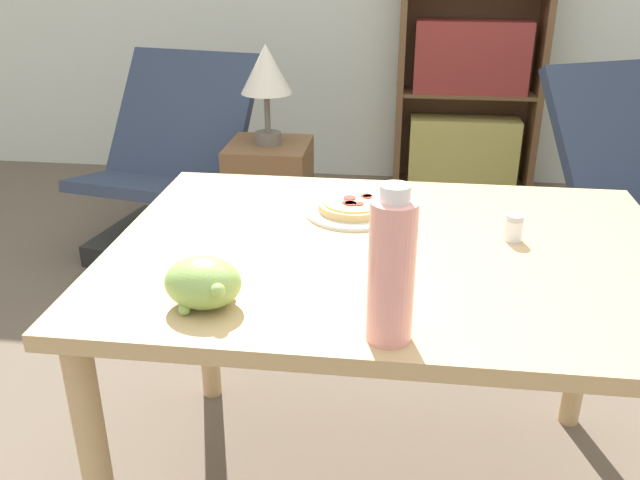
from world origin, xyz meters
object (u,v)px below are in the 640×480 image
(pizza_on_plate, at_px, (353,208))
(side_table, at_px, (270,207))
(drink_bottle, at_px, (389,270))
(table_lamp, at_px, (266,74))
(lounge_chair_far, at_px, (638,216))
(salt_shaker, at_px, (514,228))
(bookshelf, at_px, (471,53))
(grape_bunch, at_px, (203,283))
(lounge_chair_near, at_px, (171,191))

(pizza_on_plate, xyz_separation_m, side_table, (-0.45, 1.15, -0.47))
(drink_bottle, distance_m, table_lamp, 1.80)
(pizza_on_plate, bearing_deg, drink_bottle, -79.63)
(drink_bottle, xyz_separation_m, lounge_chair_far, (1.02, 1.81, -0.58))
(drink_bottle, bearing_deg, side_table, 107.82)
(lounge_chair_far, xyz_separation_m, side_table, (-1.57, -0.09, 0.00))
(salt_shaker, xyz_separation_m, side_table, (-0.82, 1.27, -0.48))
(pizza_on_plate, relative_size, drink_bottle, 0.85)
(drink_bottle, height_order, salt_shaker, drink_bottle)
(drink_bottle, distance_m, lounge_chair_far, 2.15)
(lounge_chair_far, xyz_separation_m, bookshelf, (-0.65, 1.10, 0.50))
(bookshelf, relative_size, table_lamp, 4.06)
(grape_bunch, relative_size, side_table, 0.25)
(side_table, bearing_deg, grape_bunch, -82.72)
(grape_bunch, bearing_deg, table_lamp, 97.28)
(salt_shaker, height_order, lounge_chair_far, lounge_chair_far)
(drink_bottle, height_order, lounge_chair_near, drink_bottle)
(lounge_chair_near, bearing_deg, bookshelf, 47.60)
(salt_shaker, height_order, table_lamp, table_lamp)
(grape_bunch, xyz_separation_m, lounge_chair_near, (-0.71, 1.79, -0.50))
(salt_shaker, xyz_separation_m, lounge_chair_far, (0.75, 1.36, -0.48))
(lounge_chair_near, bearing_deg, side_table, -5.06)
(lounge_chair_near, height_order, lounge_chair_far, same)
(drink_bottle, bearing_deg, lounge_chair_far, 60.62)
(pizza_on_plate, bearing_deg, lounge_chair_far, 47.99)
(pizza_on_plate, bearing_deg, grape_bunch, -115.63)
(lounge_chair_far, height_order, table_lamp, table_lamp)
(grape_bunch, xyz_separation_m, side_table, (-0.21, 1.65, -0.50))
(grape_bunch, bearing_deg, pizza_on_plate, 64.37)
(bookshelf, bearing_deg, salt_shaker, -92.17)
(lounge_chair_near, bearing_deg, grape_bunch, -57.56)
(side_table, bearing_deg, pizza_on_plate, -68.72)
(drink_bottle, bearing_deg, table_lamp, 107.82)
(pizza_on_plate, relative_size, lounge_chair_near, 0.27)
(grape_bunch, bearing_deg, lounge_chair_far, 52.01)
(drink_bottle, height_order, side_table, drink_bottle)
(salt_shaker, distance_m, side_table, 1.58)
(salt_shaker, bearing_deg, lounge_chair_far, 61.19)
(lounge_chair_far, bearing_deg, lounge_chair_near, 153.81)
(bookshelf, relative_size, side_table, 2.89)
(bookshelf, distance_m, table_lamp, 1.51)
(salt_shaker, distance_m, table_lamp, 1.51)
(salt_shaker, relative_size, table_lamp, 0.15)
(lounge_chair_far, bearing_deg, salt_shaker, -143.65)
(bookshelf, bearing_deg, lounge_chair_near, -143.26)
(side_table, distance_m, table_lamp, 0.58)
(lounge_chair_near, distance_m, table_lamp, 0.78)
(lounge_chair_near, height_order, bookshelf, bookshelf)
(pizza_on_plate, height_order, lounge_chair_near, lounge_chair_near)
(pizza_on_plate, bearing_deg, table_lamp, 111.28)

